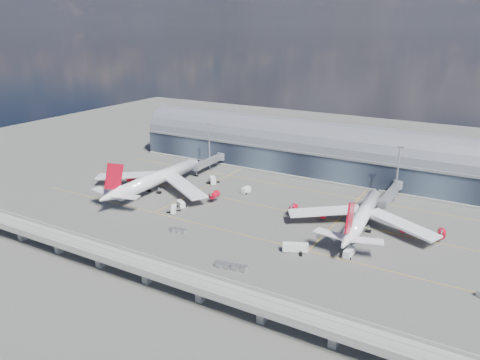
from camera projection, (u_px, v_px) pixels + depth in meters
The scene contains 18 objects.
ground at pixel (237, 221), 189.68m from camera, with size 500.00×500.00×0.00m, color #474744.
taxi_lines at pixel (262, 204), 207.80m from camera, with size 200.00×80.12×0.01m.
terminal at pixel (311, 151), 250.03m from camera, with size 200.00×30.00×28.00m.
guideway at pixel (146, 267), 142.90m from camera, with size 220.00×8.50×7.20m.
floodlight_mast_left at pixel (209, 145), 254.29m from camera, with size 3.00×0.70×25.70m.
floodlight_mast_right at pixel (398, 173), 206.62m from camera, with size 3.00×0.70×25.70m.
airliner_left at pixel (155, 179), 221.58m from camera, with size 67.26×70.60×21.58m.
airliner_right at pixel (362, 216), 181.01m from camera, with size 60.54×63.28×20.07m.
jet_bridge_left at pixel (210, 161), 254.61m from camera, with size 4.40×28.00×7.25m.
jet_bridge_right at pixel (391, 193), 206.61m from camera, with size 4.40×32.00×7.25m.
service_truck_0 at pixel (174, 209), 198.32m from camera, with size 5.06×6.28×2.56m.
service_truck_1 at pixel (181, 204), 203.70m from camera, with size 5.29×4.40×2.80m.
service_truck_2 at pixel (295, 248), 163.63m from camera, with size 9.15×5.95×3.22m.
service_truck_3 at pixel (349, 253), 160.24m from camera, with size 2.74×6.22×2.96m.
service_truck_4 at pixel (246, 190), 220.82m from camera, with size 3.04×5.28×2.91m.
service_truck_5 at pixel (213, 180), 234.13m from camera, with size 6.23×6.73×3.21m.
cargo_train_0 at pixel (178, 230), 179.36m from camera, with size 7.16×3.26×1.57m.
cargo_train_1 at pixel (231, 266), 152.28m from camera, with size 11.69×3.57×1.92m.
Camera 1 is at (88.72, -150.39, 75.96)m, focal length 35.00 mm.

